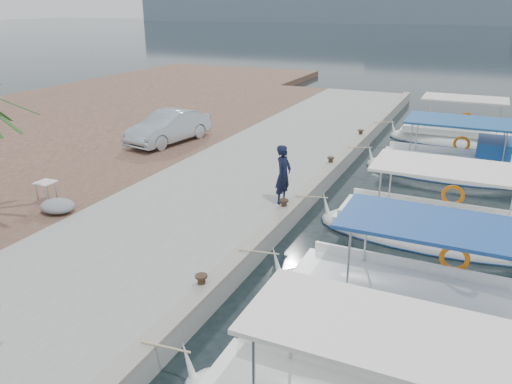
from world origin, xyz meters
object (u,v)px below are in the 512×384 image
fisherman (283,174)px  parked_car (169,127)px  fishing_caique_c (435,235)px  fishing_caique_d (452,170)px  fishing_caique_b (431,312)px  fishing_caique_e (456,140)px

fisherman → parked_car: bearing=63.0°
fishing_caique_c → parked_car: 12.93m
fishing_caique_d → fisherman: 8.30m
fishing_caique_b → fishing_caique_d: bearing=92.1°
fishing_caique_d → fishing_caique_e: bearing=92.2°
fishing_caique_b → parked_car: 15.14m
fishing_caique_d → parked_car: fishing_caique_d is taller
fishing_caique_c → parked_car: size_ratio=1.60×
fishing_caique_e → fisherman: bearing=-109.9°
fishing_caique_d → fisherman: bearing=-124.2°
fishing_caique_c → fishing_caique_e: (-0.24, 11.80, 0.00)m
parked_car → fishing_caique_d: bearing=19.0°
fishing_caique_c → fishing_caique_d: bearing=90.3°
fishing_caique_b → fishing_caique_d: (-0.38, 10.56, 0.07)m
fishing_caique_e → fisherman: (-4.41, -12.16, 1.32)m
fishing_caique_d → fisherman: fisherman is taller
fishing_caique_c → fishing_caique_d: 6.42m
fishing_caique_b → parked_car: size_ratio=1.76×
fisherman → fishing_caique_e: bearing=-14.4°
parked_car → fishing_caique_b: bearing=-24.9°
fishing_caique_d → parked_car: (-12.09, -2.03, 1.02)m
fishing_caique_b → fishing_caique_d: size_ratio=1.15×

